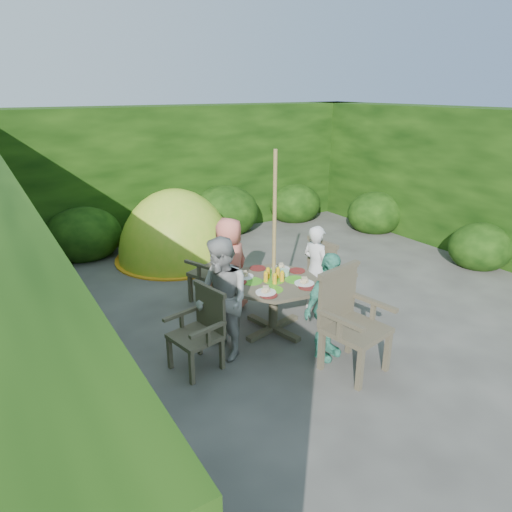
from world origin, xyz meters
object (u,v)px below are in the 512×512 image
parasol_pole (274,246)px  child_front (327,306)px  garden_chair_right (329,270)px  garden_chair_back (216,269)px  dome_tent (178,258)px  garden_chair_left (200,328)px  garden_chair_front (349,319)px  child_back (229,265)px  patio_table (274,288)px  child_left (222,299)px  child_right (316,269)px

parasol_pole → child_front: bearing=-77.5°
garden_chair_right → garden_chair_back: size_ratio=0.98×
parasol_pole → garden_chair_right: 1.26m
garden_chair_right → dome_tent: size_ratio=0.37×
garden_chair_left → garden_chair_front: garden_chair_front is taller
garden_chair_front → child_back: bearing=91.7°
child_back → child_front: child_back is taller
garden_chair_right → child_front: (-0.90, -1.03, 0.12)m
patio_table → garden_chair_left: bearing=-167.4°
garden_chair_front → child_left: child_left is taller
parasol_pole → garden_chair_left: (-1.08, -0.24, -0.65)m
parasol_pole → child_back: bearing=102.5°
garden_chair_back → dome_tent: size_ratio=0.38×
child_left → dome_tent: child_left is taller
patio_table → garden_chair_left: (-1.08, -0.24, -0.11)m
child_right → child_front: size_ratio=0.97×
garden_chair_right → child_back: (-1.25, 0.53, 0.15)m
child_front → garden_chair_front: bearing=-89.6°
child_right → dome_tent: 3.01m
garden_chair_front → child_back: size_ratio=0.82×
garden_chair_back → child_back: (0.05, -0.29, 0.14)m
garden_chair_right → patio_table: bearing=96.9°
patio_table → garden_chair_back: size_ratio=1.47×
child_left → child_front: child_left is taller
patio_table → garden_chair_front: (0.23, -1.06, 0.00)m
patio_table → child_left: size_ratio=1.00×
child_front → dome_tent: bearing=80.3°
garden_chair_right → child_back: size_ratio=0.71×
garden_chair_left → child_right: bearing=90.6°
child_left → child_back: (0.61, 0.95, -0.05)m
garden_chair_front → child_back: 1.89m
child_front → garden_chair_left: bearing=144.0°
garden_chair_left → child_right: size_ratio=0.72×
child_right → child_front: 1.13m
garden_chair_right → garden_chair_front: (-0.83, -1.31, 0.08)m
child_left → child_back: 1.13m
child_back → garden_chair_left: bearing=33.8°
garden_chair_front → child_right: 1.35m
garden_chair_back → child_left: (-0.56, -1.25, 0.19)m
child_left → parasol_pole: bearing=100.7°
patio_table → dome_tent: 3.06m
patio_table → garden_chair_left: 1.11m
garden_chair_right → dome_tent: 3.01m
garden_chair_front → dome_tent: (-0.26, 4.07, -0.56)m
dome_tent → child_back: bearing=-90.0°
garden_chair_right → child_right: (-0.29, -0.07, 0.11)m
garden_chair_back → child_front: child_front is taller
garden_chair_back → child_front: 1.90m
garden_chair_front → child_right: size_ratio=0.89×
garden_chair_left → garden_chair_front: size_ratio=0.81×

